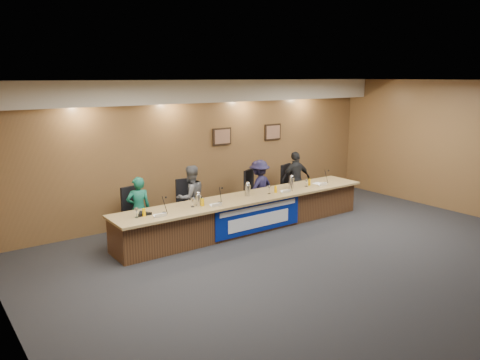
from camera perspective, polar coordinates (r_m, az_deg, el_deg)
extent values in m
plane|color=black|center=(8.63, 10.61, -9.98)|extent=(10.00, 10.00, 0.00)
cube|color=silver|center=(7.99, 11.54, 11.75)|extent=(10.00, 8.00, 0.04)
cube|color=brown|center=(11.23, -3.99, 3.91)|extent=(10.00, 0.04, 3.20)
cube|color=brown|center=(5.74, -25.75, -5.68)|extent=(0.04, 8.00, 3.20)
cube|color=beige|center=(10.90, -3.39, 10.79)|extent=(10.00, 0.50, 0.50)
cube|color=#482B17|center=(10.21, 0.89, -4.13)|extent=(6.00, 0.80, 0.70)
cube|color=olive|center=(10.07, 1.07, -2.15)|extent=(6.10, 0.95, 0.05)
cube|color=navy|center=(9.88, 2.34, -4.52)|extent=(2.20, 0.02, 0.65)
cube|color=silver|center=(9.82, 2.39, -3.42)|extent=(2.00, 0.01, 0.10)
cube|color=silver|center=(9.90, 2.38, -4.98)|extent=(1.60, 0.01, 0.28)
cube|color=black|center=(11.38, -2.22, 5.32)|extent=(0.52, 0.04, 0.42)
cube|color=black|center=(12.34, 4.00, 5.85)|extent=(0.52, 0.04, 0.42)
imported|color=#115541|center=(9.66, -12.25, -3.46)|extent=(0.54, 0.41, 1.32)
imported|color=#525357|center=(10.17, -6.01, -2.16)|extent=(0.72, 0.58, 1.42)
imported|color=#191634|center=(11.21, 2.37, -0.93)|extent=(0.96, 0.69, 1.34)
imported|color=black|center=(11.94, 6.79, 0.06)|extent=(0.88, 0.47, 1.43)
cube|color=black|center=(9.80, -12.43, -4.35)|extent=(0.56, 0.56, 0.08)
cube|color=black|center=(10.32, -6.26, -3.28)|extent=(0.56, 0.56, 0.08)
cube|color=black|center=(11.33, 2.05, -1.77)|extent=(0.64, 0.64, 0.08)
cube|color=black|center=(12.07, 6.44, -0.96)|extent=(0.61, 0.61, 0.08)
cube|color=white|center=(8.70, -9.63, -4.22)|extent=(0.24, 0.08, 0.10)
cylinder|color=black|center=(8.95, -9.24, -3.95)|extent=(0.07, 0.07, 0.02)
cylinder|color=#ECAD00|center=(8.81, -11.62, -3.89)|extent=(0.06, 0.06, 0.15)
cylinder|color=silver|center=(8.75, -12.50, -3.94)|extent=(0.08, 0.08, 0.18)
cube|color=white|center=(9.28, -2.85, -2.99)|extent=(0.24, 0.08, 0.10)
cylinder|color=black|center=(9.56, -2.52, -2.75)|extent=(0.07, 0.07, 0.02)
cylinder|color=#ECAD00|center=(9.33, -4.58, -2.74)|extent=(0.06, 0.06, 0.15)
cylinder|color=silver|center=(9.28, -5.81, -2.75)|extent=(0.08, 0.08, 0.18)
cube|color=white|center=(10.42, 5.70, -1.32)|extent=(0.24, 0.08, 0.10)
cylinder|color=black|center=(10.60, 6.03, -1.28)|extent=(0.07, 0.07, 0.02)
cylinder|color=#ECAD00|center=(10.40, 4.37, -1.14)|extent=(0.06, 0.06, 0.15)
cylinder|color=silver|center=(10.27, 3.57, -1.22)|extent=(0.08, 0.08, 0.18)
cube|color=white|center=(11.21, 10.10, -0.47)|extent=(0.24, 0.08, 0.10)
cylinder|color=black|center=(11.48, 10.31, -0.35)|extent=(0.07, 0.07, 0.02)
cylinder|color=#ECAD00|center=(11.17, 8.45, -0.29)|extent=(0.06, 0.06, 0.15)
cylinder|color=silver|center=(11.03, 8.08, -0.37)|extent=(0.08, 0.08, 0.18)
cylinder|color=silver|center=(9.35, -5.12, -2.46)|extent=(0.12, 0.12, 0.23)
cylinder|color=silver|center=(10.09, 0.93, -1.27)|extent=(0.13, 0.13, 0.24)
cylinder|color=silver|center=(10.82, 6.28, -0.37)|extent=(0.12, 0.12, 0.25)
cylinder|color=black|center=(8.90, -11.71, -4.05)|extent=(0.32, 0.32, 0.05)
cube|color=white|center=(11.40, 9.68, -0.45)|extent=(0.26, 0.33, 0.01)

